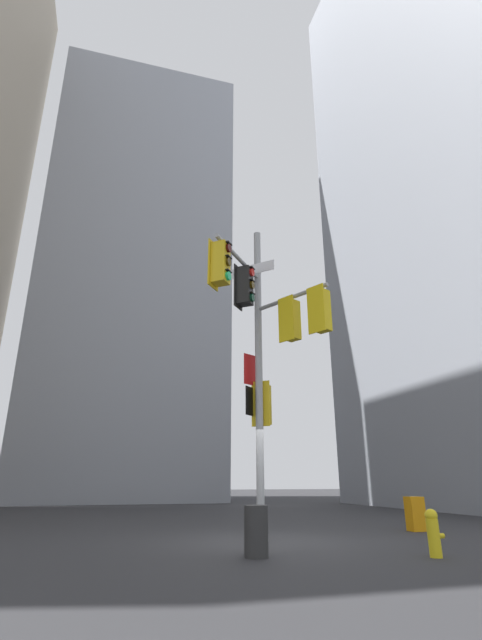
{
  "coord_description": "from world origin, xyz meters",
  "views": [
    {
      "loc": [
        -3.59,
        -10.95,
        1.32
      ],
      "look_at": [
        -0.32,
        0.54,
        5.52
      ],
      "focal_mm": 25.64,
      "sensor_mm": 36.0,
      "label": 1
    }
  ],
  "objects_px": {
    "signal_pole_assembly": "(265,335)",
    "newspaper_box": "(415,514)",
    "fire_hydrant": "(433,532)",
    "trash_bin": "(256,531)"
  },
  "relations": [
    {
      "from": "signal_pole_assembly",
      "to": "newspaper_box",
      "type": "height_order",
      "value": "signal_pole_assembly"
    },
    {
      "from": "signal_pole_assembly",
      "to": "fire_hydrant",
      "type": "xyz_separation_m",
      "value": [
        2.41,
        -2.33,
        -4.3
      ]
    },
    {
      "from": "signal_pole_assembly",
      "to": "trash_bin",
      "type": "distance_m",
      "value": 4.59
    },
    {
      "from": "newspaper_box",
      "to": "trash_bin",
      "type": "xyz_separation_m",
      "value": [
        -5.64,
        -3.11,
        -0.0
      ]
    },
    {
      "from": "fire_hydrant",
      "to": "newspaper_box",
      "type": "height_order",
      "value": "newspaper_box"
    },
    {
      "from": "fire_hydrant",
      "to": "trash_bin",
      "type": "relative_size",
      "value": 0.93
    },
    {
      "from": "signal_pole_assembly",
      "to": "trash_bin",
      "type": "bearing_deg",
      "value": -116.76
    },
    {
      "from": "fire_hydrant",
      "to": "newspaper_box",
      "type": "distance_m",
      "value": 4.72
    },
    {
      "from": "fire_hydrant",
      "to": "trash_bin",
      "type": "xyz_separation_m",
      "value": [
        -3.14,
        0.89,
        0.01
      ]
    },
    {
      "from": "signal_pole_assembly",
      "to": "fire_hydrant",
      "type": "relative_size",
      "value": 9.72
    }
  ]
}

